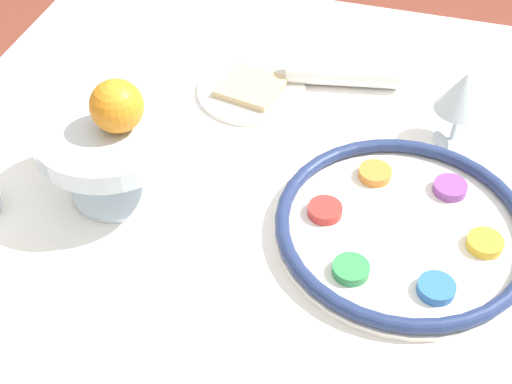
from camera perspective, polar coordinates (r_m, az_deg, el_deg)
name	(u,v)px	position (r m, az deg, el deg)	size (l,w,h in m)	color
dining_table	(301,330)	(1.34, 3.65, -10.95)	(1.25, 1.09, 0.74)	white
seder_plate	(403,227)	(1.00, 11.68, -2.78)	(0.35, 0.35, 0.03)	white
wine_glass	(463,93)	(1.12, 16.24, 7.59)	(0.08, 0.08, 0.13)	silver
fruit_stand	(110,141)	(1.01, -11.61, 4.00)	(0.21, 0.21, 0.12)	silver
orange_fruit	(117,106)	(0.96, -11.08, 6.77)	(0.07, 0.07, 0.07)	orange
bread_plate	(251,90)	(1.23, -0.36, 8.17)	(0.19, 0.19, 0.02)	silver
napkin_roll	(343,72)	(1.25, 6.94, 9.52)	(0.20, 0.08, 0.05)	white
spoon	(358,70)	(1.30, 8.19, 9.65)	(0.15, 0.04, 0.01)	silver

